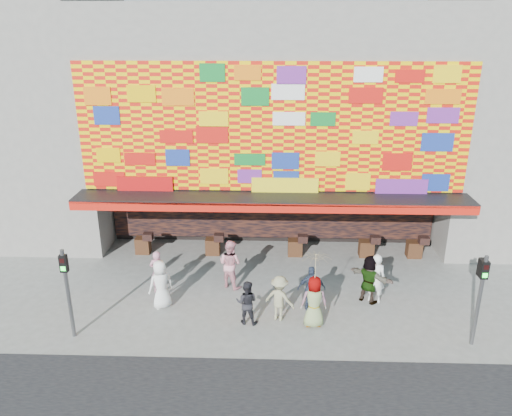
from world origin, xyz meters
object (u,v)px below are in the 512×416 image
object	(u,v)px
signal_right	(481,291)
ped_e	(311,289)
ped_f	(369,279)
signal_left	(67,284)
ped_a	(161,284)
ped_c	(247,302)
ped_i	(230,264)
ped_b	(158,272)
ped_g	(314,302)
parasol	(316,266)
ped_d	(279,298)
ped_h	(375,278)

from	to	relation	value
signal_right	ped_e	bearing A→B (deg)	159.53
ped_f	signal_left	bearing A→B (deg)	52.43
ped_a	ped_f	size ratio (longest dim) A/B	0.99
signal_left	ped_f	world-z (taller)	signal_left
ped_c	ped_i	size ratio (longest dim) A/B	0.81
ped_b	ped_g	size ratio (longest dim) A/B	0.93
ped_a	ped_g	world-z (taller)	ped_g
signal_left	ped_i	bearing A→B (deg)	35.43
ped_c	ped_e	size ratio (longest dim) A/B	0.92
parasol	signal_left	bearing A→B (deg)	-173.63
signal_left	ped_c	distance (m)	5.61
ped_d	signal_right	bearing A→B (deg)	-166.95
ped_c	signal_right	bearing A→B (deg)	-178.38
signal_right	ped_a	world-z (taller)	signal_right
ped_c	parasol	xyz separation A→B (m)	(2.17, -0.09, 1.39)
ped_a	signal_left	bearing A→B (deg)	4.39
signal_left	ped_b	size ratio (longest dim) A/B	1.83
ped_b	parasol	world-z (taller)	parasol
ped_e	ped_h	size ratio (longest dim) A/B	0.89
ped_d	ped_f	xyz separation A→B (m)	(3.15, 1.25, 0.09)
signal_left	ped_e	bearing A→B (deg)	13.38
signal_left	ped_c	bearing A→B (deg)	9.85
ped_c	ped_a	bearing A→B (deg)	-6.97
ped_d	parasol	distance (m)	1.78
ped_c	ped_i	xyz separation A→B (m)	(-0.74, 2.39, 0.18)
ped_g	ped_f	bearing A→B (deg)	-145.62
ped_h	ped_e	bearing A→B (deg)	32.69
ped_c	ped_d	distance (m)	1.09
ped_i	ped_a	bearing A→B (deg)	64.44
ped_b	ped_c	bearing A→B (deg)	157.22
ped_e	ped_f	size ratio (longest dim) A/B	0.92
ped_g	ped_h	size ratio (longest dim) A/B	0.96
signal_left	ped_h	xyz separation A→B (m)	(9.85, 2.43, -0.94)
ped_d	ped_c	bearing A→B (deg)	36.50
ped_g	ped_h	world-z (taller)	ped_h
ped_b	ped_c	size ratio (longest dim) A/B	1.09
ped_b	ped_e	bearing A→B (deg)	176.18
ped_h	ped_b	bearing A→B (deg)	14.43
ped_g	parasol	distance (m)	1.27
ped_a	parasol	xyz separation A→B (m)	(5.17, -0.97, 1.27)
ped_d	ped_f	size ratio (longest dim) A/B	0.90
ped_e	ped_f	distance (m)	2.15
ped_g	ped_h	bearing A→B (deg)	-148.22
ped_a	ped_d	distance (m)	4.11
ped_d	ped_i	distance (m)	2.82
signal_right	ped_c	world-z (taller)	signal_right
signal_left	parasol	size ratio (longest dim) A/B	1.62
ped_c	parasol	world-z (taller)	parasol
ped_d	ped_h	world-z (taller)	ped_h
ped_c	ped_d	size ratio (longest dim) A/B	0.95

